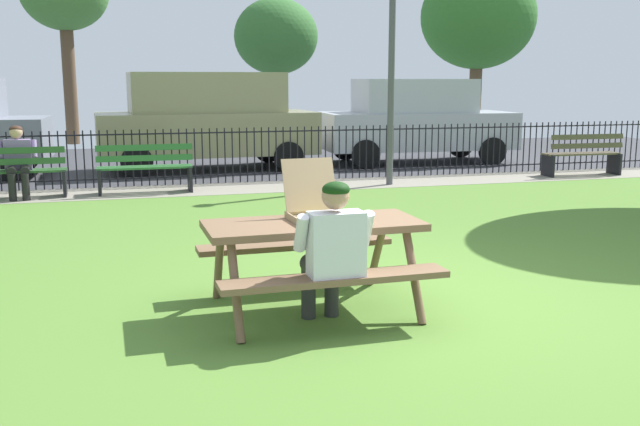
{
  "coord_description": "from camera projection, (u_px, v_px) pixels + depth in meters",
  "views": [
    {
      "loc": [
        -2.46,
        -5.8,
        1.94
      ],
      "look_at": [
        -0.78,
        0.34,
        0.75
      ],
      "focal_mm": 40.27,
      "sensor_mm": 36.0,
      "label": 1
    }
  ],
  "objects": [
    {
      "name": "parked_car_left",
      "position": [
        207.0,
        119.0,
        15.41
      ],
      "size": [
        4.68,
        2.12,
        2.08
      ],
      "color": "#918C62",
      "rests_on": "ground"
    },
    {
      "name": "pizza_box_open",
      "position": [
        316.0,
        208.0,
        6.08
      ],
      "size": [
        0.51,
        0.6,
        0.5
      ],
      "color": "tan",
      "rests_on": "picnic_table_foreground"
    },
    {
      "name": "parked_car_center",
      "position": [
        416.0,
        120.0,
        16.69
      ],
      "size": [
        4.49,
        2.1,
        1.94
      ],
      "color": "#B1B3BF",
      "rests_on": "ground"
    },
    {
      "name": "park_bench_left",
      "position": [
        15.0,
        173.0,
        11.78
      ],
      "size": [
        1.61,
        0.51,
        0.85
      ],
      "color": "#2B5828",
      "rests_on": "ground"
    },
    {
      "name": "iron_fence_streetside",
      "position": [
        258.0,
        154.0,
        13.65
      ],
      "size": [
        19.37,
        0.03,
        1.04
      ],
      "color": "black",
      "rests_on": "ground"
    },
    {
      "name": "park_bench_right",
      "position": [
        583.0,
        155.0,
        14.57
      ],
      "size": [
        1.61,
        0.51,
        0.85
      ],
      "color": "brown",
      "rests_on": "ground"
    },
    {
      "name": "person_on_park_bench",
      "position": [
        18.0,
        158.0,
        11.77
      ],
      "size": [
        0.63,
        0.61,
        1.19
      ],
      "color": "black",
      "rests_on": "ground"
    },
    {
      "name": "adult_at_table",
      "position": [
        332.0,
        248.0,
        5.53
      ],
      "size": [
        0.62,
        0.6,
        1.19
      ],
      "color": "#2D2D2D",
      "rests_on": "ground"
    },
    {
      "name": "picnic_table_foreground",
      "position": [
        313.0,
        242.0,
        6.01
      ],
      "size": [
        1.84,
        1.53,
        0.79
      ],
      "color": "brown",
      "rests_on": "ground"
    },
    {
      "name": "ground",
      "position": [
        351.0,
        252.0,
        8.23
      ],
      "size": [
        28.0,
        11.64,
        0.02
      ],
      "primitive_type": "cube",
      "color": "#547E30"
    },
    {
      "name": "lamp_post_walkway",
      "position": [
        392.0,
        42.0,
        12.91
      ],
      "size": [
        0.28,
        0.28,
        4.28
      ],
      "color": "#4C4C51",
      "rests_on": "ground"
    },
    {
      "name": "cobblestone_walkway",
      "position": [
        266.0,
        187.0,
        13.08
      ],
      "size": [
        28.0,
        1.4,
        0.01
      ],
      "primitive_type": "cube",
      "color": "gray"
    },
    {
      "name": "street_asphalt",
      "position": [
        229.0,
        160.0,
        17.45
      ],
      "size": [
        28.0,
        7.82,
        0.01
      ],
      "primitive_type": "cube",
      "color": "#38383D"
    },
    {
      "name": "far_tree_center",
      "position": [
        276.0,
        39.0,
        22.81
      ],
      "size": [
        2.66,
        2.66,
        4.47
      ],
      "color": "brown",
      "rests_on": "ground"
    },
    {
      "name": "park_bench_center",
      "position": [
        145.0,
        169.0,
        12.32
      ],
      "size": [
        1.6,
        0.47,
        0.85
      ],
      "color": "#2D6830",
      "rests_on": "ground"
    },
    {
      "name": "far_tree_midright",
      "position": [
        478.0,
        18.0,
        24.5
      ],
      "size": [
        3.91,
        3.91,
        5.79
      ],
      "color": "brown",
      "rests_on": "ground"
    }
  ]
}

